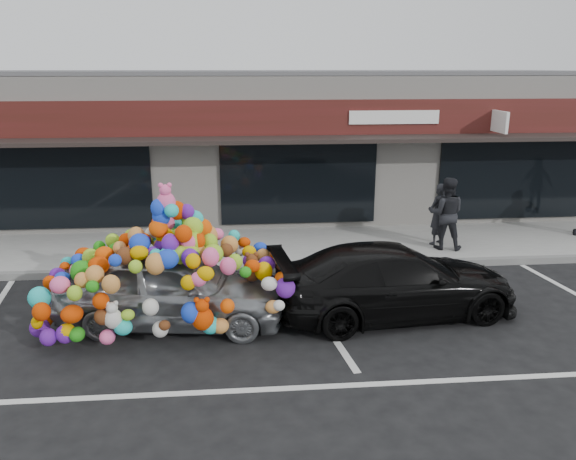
{
  "coord_description": "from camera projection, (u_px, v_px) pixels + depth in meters",
  "views": [
    {
      "loc": [
        1.4,
        -9.33,
        4.42
      ],
      "look_at": [
        2.36,
        1.4,
        1.28
      ],
      "focal_mm": 35.0,
      "sensor_mm": 36.0,
      "label": 1
    }
  ],
  "objects": [
    {
      "name": "ground",
      "position": [
        164.0,
        324.0,
        10.05
      ],
      "size": [
        90.0,
        90.0,
        0.0
      ],
      "primitive_type": "plane",
      "color": "black",
      "rests_on": "ground"
    },
    {
      "name": "shop_building",
      "position": [
        193.0,
        142.0,
        17.51
      ],
      "size": [
        24.0,
        7.2,
        4.31
      ],
      "color": "silver",
      "rests_on": "ground"
    },
    {
      "name": "sidewalk",
      "position": [
        184.0,
        250.0,
        13.85
      ],
      "size": [
        26.0,
        3.0,
        0.15
      ],
      "primitive_type": "cube",
      "color": "gray",
      "rests_on": "ground"
    },
    {
      "name": "kerb",
      "position": [
        178.0,
        271.0,
        12.42
      ],
      "size": [
        26.0,
        0.18,
        0.16
      ],
      "primitive_type": "cube",
      "color": "slate",
      "rests_on": "ground"
    },
    {
      "name": "parking_stripe_mid",
      "position": [
        317.0,
        313.0,
        10.47
      ],
      "size": [
        0.73,
        4.37,
        0.01
      ],
      "primitive_type": "cube",
      "rotation": [
        0.0,
        0.0,
        0.14
      ],
      "color": "silver",
      "rests_on": "ground"
    },
    {
      "name": "lane_line",
      "position": [
        286.0,
        388.0,
        8.01
      ],
      "size": [
        14.0,
        0.12,
        0.01
      ],
      "primitive_type": "cube",
      "color": "silver",
      "rests_on": "ground"
    },
    {
      "name": "toy_car",
      "position": [
        172.0,
        278.0,
        9.84
      ],
      "size": [
        2.93,
        4.51,
        2.51
      ],
      "rotation": [
        0.0,
        0.0,
        1.44
      ],
      "color": "gray",
      "rests_on": "ground"
    },
    {
      "name": "black_sedan",
      "position": [
        395.0,
        281.0,
        10.26
      ],
      "size": [
        2.38,
        4.72,
        1.31
      ],
      "primitive_type": "imported",
      "rotation": [
        0.0,
        0.0,
        1.69
      ],
      "color": "black",
      "rests_on": "ground"
    },
    {
      "name": "pedestrian_a",
      "position": [
        438.0,
        214.0,
        13.86
      ],
      "size": [
        0.67,
        0.62,
        1.54
      ],
      "primitive_type": "imported",
      "rotation": [
        0.0,
        0.0,
        3.74
      ],
      "color": "black",
      "rests_on": "sidewalk"
    },
    {
      "name": "pedestrian_b",
      "position": [
        446.0,
        213.0,
        13.49
      ],
      "size": [
        1.02,
        0.89,
        1.76
      ],
      "primitive_type": "imported",
      "rotation": [
        0.0,
        0.0,
        2.84
      ],
      "color": "black",
      "rests_on": "sidewalk"
    }
  ]
}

